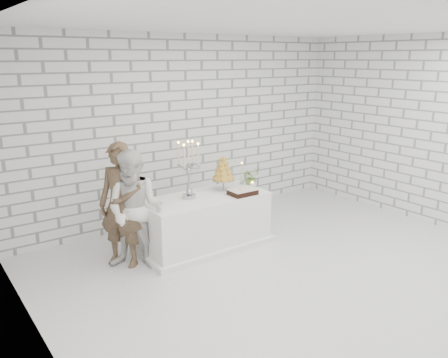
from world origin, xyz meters
TOP-DOWN VIEW (x-y plane):
  - ground at (0.00, 0.00)m, footprint 6.00×5.00m
  - ceiling at (0.00, 0.00)m, footprint 6.00×5.00m
  - wall_back at (0.00, 2.50)m, footprint 6.00×0.01m
  - wall_left at (-3.00, 0.00)m, footprint 0.01×5.00m
  - wall_right at (3.00, 0.00)m, footprint 0.01×5.00m
  - cake_table at (-0.50, 1.24)m, footprint 1.80×0.80m
  - groom at (-1.68, 1.38)m, footprint 0.68×0.71m
  - bride at (-1.57, 1.20)m, footprint 0.95×0.94m
  - candelabra at (-0.71, 1.30)m, footprint 0.38×0.38m
  - croquembouche at (-0.10, 1.34)m, footprint 0.43×0.43m
  - chocolate_cake at (-0.01, 0.99)m, footprint 0.38×0.27m
  - pillar_candle at (0.23, 1.07)m, footprint 0.09×0.09m
  - extra_taper at (0.33, 1.44)m, footprint 0.06×0.06m
  - flowers at (0.35, 1.25)m, footprint 0.27×0.24m

SIDE VIEW (x-z plane):
  - ground at x=0.00m, z-range -0.01..0.01m
  - cake_table at x=-0.50m, z-range 0.00..0.75m
  - bride at x=-1.57m, z-range 0.00..1.55m
  - chocolate_cake at x=-0.01m, z-range 0.75..0.83m
  - pillar_candle at x=0.23m, z-range 0.75..0.87m
  - groom at x=-1.68m, z-range 0.00..1.63m
  - flowers at x=0.35m, z-range 0.75..1.05m
  - extra_taper at x=0.33m, z-range 0.75..1.07m
  - croquembouche at x=-0.10m, z-range 0.75..1.27m
  - candelabra at x=-0.71m, z-range 0.75..1.56m
  - wall_back at x=0.00m, z-range 0.00..3.00m
  - wall_left at x=-3.00m, z-range 0.00..3.00m
  - wall_right at x=3.00m, z-range 0.00..3.00m
  - ceiling at x=0.00m, z-range 3.00..3.00m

